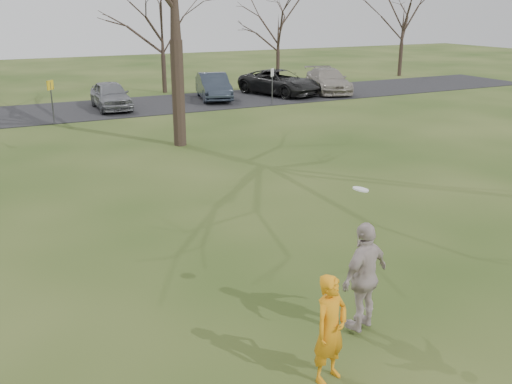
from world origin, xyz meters
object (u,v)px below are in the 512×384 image
car_5 (213,86)px  car_4 (111,95)px  car_6 (280,82)px  car_7 (328,81)px  catching_play (365,276)px  player_defender (330,329)px

car_5 → car_4: bearing=-161.0°
car_5 → car_6: size_ratio=0.84×
car_7 → catching_play: 28.79m
car_4 → car_7: (14.11, -0.05, 0.01)m
player_defender → car_7: 30.21m
car_4 → car_5: 6.36m
car_4 → car_7: bearing=1.6°
car_5 → car_7: (7.78, -0.66, -0.01)m
car_5 → car_6: 4.49m
player_defender → car_7: player_defender is taller
car_4 → car_5: car_5 is taller
player_defender → car_5: size_ratio=0.37×
car_7 → car_5: bearing=-168.5°
player_defender → car_4: (2.47, 25.31, -0.08)m
car_4 → player_defender: bearing=-93.8°
player_defender → car_5: 27.37m
player_defender → car_6: bearing=46.2°
car_4 → car_5: bearing=7.3°
player_defender → car_6: player_defender is taller
car_4 → catching_play: bearing=-91.0°
car_4 → car_7: car_7 is taller
car_7 → catching_play: bearing=-105.8°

